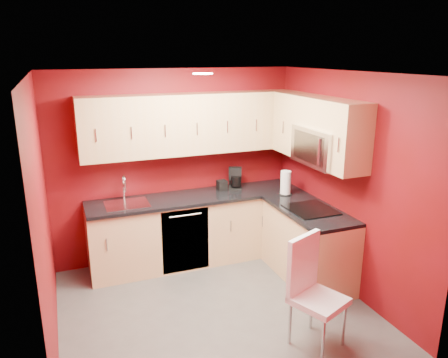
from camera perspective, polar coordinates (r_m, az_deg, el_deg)
floor at (r=4.96m, az=-1.25°, el=-16.61°), size 3.20×3.20×0.00m
ceiling at (r=4.17m, az=-1.46°, el=13.64°), size 3.20×3.20×0.00m
wall_back at (r=5.78m, az=-6.42°, el=1.71°), size 3.20×0.00×3.20m
wall_front at (r=3.15m, az=8.18°, el=-11.10°), size 3.20×0.00×3.20m
wall_left at (r=4.18m, az=-22.53°, el=-5.19°), size 0.00×3.00×3.00m
wall_right at (r=5.15m, az=15.64°, el=-0.61°), size 0.00×3.00×3.00m
base_cabinets_back at (r=5.82m, az=-3.48°, el=-6.58°), size 2.80×0.60×0.87m
base_cabinets_right at (r=5.46m, az=10.86°, el=-8.46°), size 0.60×1.30×0.87m
countertop_back at (r=5.65m, az=-3.51°, el=-2.38°), size 2.80×0.63×0.04m
countertop_right at (r=5.27m, az=11.07°, el=-4.04°), size 0.63×1.27×0.04m
upper_cabinets_back at (r=5.56m, az=-4.13°, el=7.24°), size 2.80×0.35×0.75m
upper_cabinets_right at (r=5.26m, az=11.77°, el=7.14°), size 0.35×1.55×0.75m
microwave at (r=5.09m, az=12.79°, el=4.16°), size 0.42×0.76×0.42m
cooktop at (r=5.23m, az=11.24°, el=-3.92°), size 0.50×0.55×0.01m
sink at (r=5.46m, az=-12.62°, el=-2.82°), size 0.52×0.42×0.35m
dishwasher_front at (r=5.50m, az=-5.05°, el=-8.03°), size 0.60×0.02×0.82m
downlight at (r=4.46m, az=-2.81°, el=13.59°), size 0.20×0.20×0.01m
coffee_maker at (r=5.86m, az=1.46°, el=0.03°), size 0.25×0.28×0.29m
napkin_holder at (r=5.85m, az=-0.28°, el=-0.81°), size 0.13×0.13×0.13m
paper_towel at (r=5.69m, az=8.06°, el=-0.50°), size 0.23×0.23×0.31m
dining_chair at (r=4.26m, az=12.30°, el=-14.55°), size 0.57×0.58×1.07m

